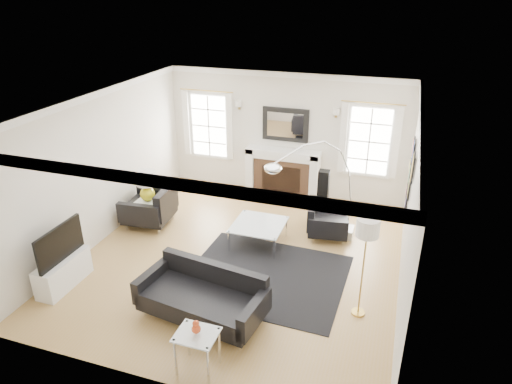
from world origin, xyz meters
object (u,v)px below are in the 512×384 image
(fireplace, at_px, (282,173))
(armchair_right, at_px, (325,221))
(armchair_left, at_px, (152,208))
(coffee_table, at_px, (259,226))
(sofa, at_px, (204,297))
(gourd_lamp, at_px, (146,184))
(arc_floor_lamp, at_px, (314,189))

(fireplace, distance_m, armchair_right, 2.05)
(armchair_left, height_order, coffee_table, armchair_left)
(sofa, xyz_separation_m, armchair_right, (1.27, 2.88, -0.01))
(gourd_lamp, bearing_deg, armchair_right, 10.18)
(sofa, distance_m, gourd_lamp, 3.22)
(armchair_left, xyz_separation_m, gourd_lamp, (-0.07, -0.00, 0.51))
(sofa, bearing_deg, gourd_lamp, 134.63)
(fireplace, distance_m, armchair_left, 3.06)
(armchair_right, bearing_deg, sofa, -113.78)
(sofa, relative_size, coffee_table, 2.10)
(armchair_left, distance_m, gourd_lamp, 0.52)
(sofa, distance_m, arc_floor_lamp, 2.83)
(sofa, distance_m, coffee_table, 2.21)
(fireplace, relative_size, arc_floor_lamp, 0.80)
(fireplace, height_order, armchair_right, fireplace)
(fireplace, distance_m, sofa, 4.46)
(fireplace, relative_size, coffee_table, 1.80)
(sofa, xyz_separation_m, gourd_lamp, (-2.23, 2.26, 0.56))
(armchair_left, relative_size, coffee_table, 1.15)
(arc_floor_lamp, bearing_deg, sofa, -113.50)
(sofa, xyz_separation_m, coffee_table, (0.13, 2.21, 0.05))
(fireplace, relative_size, sofa, 0.86)
(gourd_lamp, bearing_deg, sofa, -45.37)
(armchair_right, xyz_separation_m, gourd_lamp, (-3.50, -0.63, 0.57))
(armchair_left, relative_size, gourd_lamp, 1.70)
(sofa, xyz_separation_m, armchair_left, (-2.16, 2.26, 0.04))
(sofa, bearing_deg, arc_floor_lamp, 66.50)
(sofa, bearing_deg, coffee_table, 86.62)
(sofa, bearing_deg, armchair_right, 66.22)
(arc_floor_lamp, bearing_deg, armchair_right, 64.48)
(armchair_right, bearing_deg, gourd_lamp, -169.82)
(gourd_lamp, bearing_deg, fireplace, 44.96)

